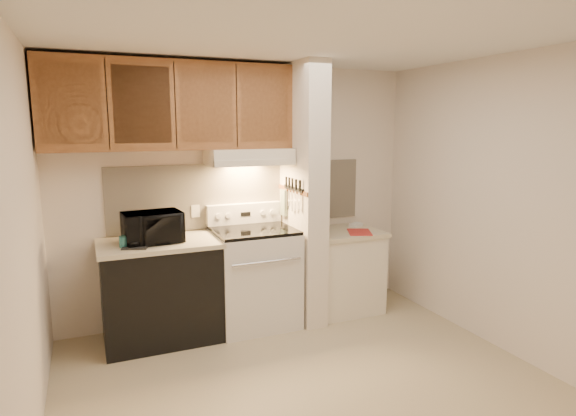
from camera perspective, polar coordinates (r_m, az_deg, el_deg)
floor at (r=3.90m, az=1.99°, el=-19.72°), size 3.60×3.60×0.00m
ceiling at (r=3.44m, az=2.26°, el=19.52°), size 3.60×3.60×0.00m
wall_back at (r=4.84m, az=-5.46°, el=1.81°), size 3.60×2.50×0.02m
wall_left at (r=3.16m, az=-29.01°, el=-3.69°), size 0.02×3.00×2.50m
wall_right at (r=4.51m, az=23.29°, el=0.48°), size 0.02×3.00×2.50m
backsplash at (r=4.83m, az=-5.41°, el=1.62°), size 2.60×0.02×0.63m
range_body at (r=4.69m, az=-4.01°, el=-8.32°), size 0.76×0.65×0.92m
oven_window at (r=4.40m, az=-2.64°, el=-9.03°), size 0.50×0.01×0.30m
oven_handle at (r=4.30m, az=-2.49°, el=-6.40°), size 0.65×0.02×0.02m
cooktop at (r=4.57m, az=-4.08°, el=-2.65°), size 0.74×0.64×0.03m
range_backguard at (r=4.81m, az=-5.20°, el=-0.64°), size 0.76×0.08×0.20m
range_display at (r=4.77m, az=-5.05°, el=-0.72°), size 0.10×0.01×0.04m
range_knob_left_outer at (r=4.69m, az=-8.29°, el=-0.97°), size 0.05×0.02×0.05m
range_knob_left_inner at (r=4.72m, az=-7.11°, el=-0.88°), size 0.05×0.02×0.05m
range_knob_right_inner at (r=4.83m, az=-3.00°, el=-0.57°), size 0.05×0.02×0.05m
range_knob_right_outer at (r=4.86m, az=-1.90°, el=-0.49°), size 0.05×0.02×0.05m
dishwasher_front at (r=4.52m, az=-14.80°, el=-9.70°), size 1.00×0.63×0.87m
left_countertop at (r=4.39m, az=-15.06°, el=-4.09°), size 1.04×0.67×0.04m
spoon_rest at (r=4.17m, az=-17.76°, el=-4.58°), size 0.21×0.12×0.01m
teal_jar at (r=4.25m, az=-18.82°, el=-3.80°), size 0.11×0.11×0.10m
outlet at (r=4.71m, az=-10.90°, el=-0.37°), size 0.08×0.01×0.12m
microwave at (r=4.33m, az=-15.77°, el=-2.22°), size 0.52×0.38×0.27m
partition_pillar at (r=4.69m, az=1.79°, el=1.61°), size 0.22×0.70×2.50m
pillar_trim at (r=4.64m, az=0.49°, el=2.14°), size 0.01×0.70×0.04m
knife_strip at (r=4.59m, az=0.68°, el=2.31°), size 0.02×0.42×0.04m
knife_blade_a at (r=4.46m, az=1.36°, el=0.78°), size 0.01×0.03×0.16m
knife_handle_a at (r=4.42m, az=1.44°, el=2.67°), size 0.02×0.02×0.10m
knife_blade_b at (r=4.54m, az=0.90°, el=0.82°), size 0.01×0.04×0.18m
knife_handle_b at (r=4.50m, az=0.97°, el=2.80°), size 0.02×0.02×0.10m
knife_blade_c at (r=4.61m, az=0.52°, el=0.83°), size 0.01×0.04×0.20m
knife_handle_c at (r=4.58m, az=0.52°, el=2.93°), size 0.02×0.02×0.10m
knife_blade_d at (r=4.67m, az=0.15°, el=1.20°), size 0.01×0.04×0.16m
knife_handle_d at (r=4.65m, az=0.15°, el=3.03°), size 0.02×0.02×0.10m
knife_blade_e at (r=4.74m, az=-0.23°, el=1.22°), size 0.01×0.04×0.18m
knife_handle_e at (r=4.72m, az=-0.20°, el=3.13°), size 0.02×0.02×0.10m
oven_mitt at (r=4.81m, az=-0.49°, el=0.64°), size 0.03×0.11×0.26m
right_cab_base at (r=5.09m, az=6.49°, el=-7.56°), size 0.70×0.60×0.81m
right_countertop at (r=4.98m, az=6.58°, el=-2.89°), size 0.74×0.64×0.04m
red_folder at (r=4.90m, az=8.47°, el=-2.85°), size 0.32×0.36×0.01m
white_box at (r=5.18m, az=8.06°, el=-1.99°), size 0.16×0.14×0.04m
range_hood at (r=4.59m, az=-4.69°, el=6.10°), size 0.78×0.44×0.15m
hood_lip at (r=4.39m, az=-3.82°, el=5.36°), size 0.78×0.04×0.06m
upper_cabinets at (r=4.46m, az=-13.59°, el=11.68°), size 2.18×0.33×0.77m
cab_door_a at (r=4.23m, az=-24.39°, el=11.20°), size 0.46×0.01×0.63m
cab_gap_a at (r=4.24m, az=-20.64°, el=11.44°), size 0.01×0.01×0.73m
cab_door_b at (r=4.26m, az=-16.91°, el=11.63°), size 0.46×0.01×0.63m
cab_gap_b at (r=4.30m, az=-13.23°, el=11.77°), size 0.01×0.01×0.73m
cab_door_c at (r=4.36m, az=-9.62°, el=11.86°), size 0.46×0.01×0.63m
cab_gap_c at (r=4.43m, az=-6.11°, el=11.90°), size 0.01×0.01×0.73m
cab_door_d at (r=4.52m, az=-2.74°, el=11.91°), size 0.46×0.01×0.63m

